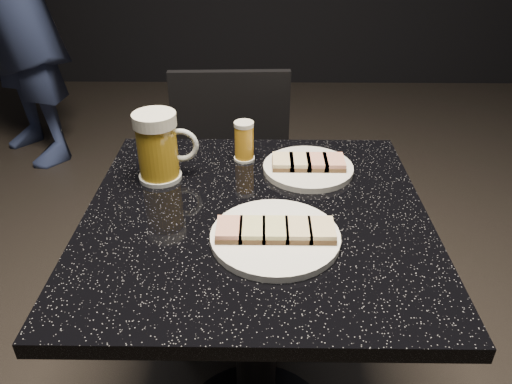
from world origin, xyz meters
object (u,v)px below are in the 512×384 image
plate_small (308,168)px  beer_mug (159,147)px  beer_tumbler (244,141)px  chair (232,193)px  plate_large (275,237)px  table (256,301)px

plate_small → beer_mug: (-0.34, -0.04, 0.07)m
beer_tumbler → chair: size_ratio=0.11×
beer_mug → beer_tumbler: beer_mug is taller
plate_large → table: (-0.04, 0.09, -0.25)m
table → beer_mug: size_ratio=4.75×
table → chair: 0.50m
plate_small → chair: chair is taller
beer_mug → beer_tumbler: (0.19, 0.09, -0.03)m
plate_small → chair: 0.46m
table → plate_small: bearing=56.3°
plate_large → beer_tumbler: bearing=101.9°
table → beer_tumbler: (-0.03, 0.24, 0.29)m
table → chair: (-0.08, 0.50, -0.01)m
table → chair: chair is taller
table → beer_tumbler: beer_tumbler is taller
plate_large → beer_tumbler: (-0.07, 0.33, 0.04)m
table → beer_mug: beer_mug is taller
table → beer_mug: bearing=146.7°
beer_tumbler → chair: (-0.05, 0.26, -0.30)m
table → chair: bearing=99.5°
plate_large → beer_tumbler: size_ratio=2.50×
beer_mug → table: bearing=-33.3°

